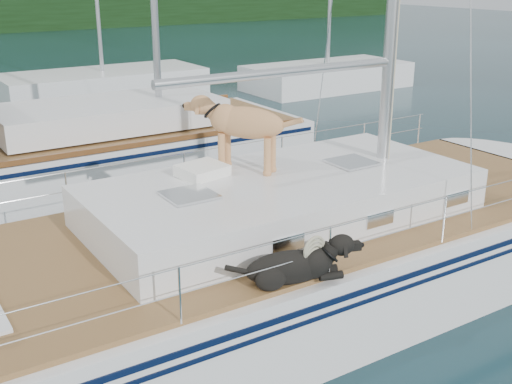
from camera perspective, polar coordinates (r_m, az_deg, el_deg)
ground at (r=8.91m, az=-2.05°, el=-10.71°), size 120.00×120.00×0.00m
main_sailboat at (r=8.63m, az=-1.56°, el=-6.62°), size 12.00×3.90×14.01m
neighbor_sailboat at (r=14.28m, az=-16.82°, el=2.88°), size 11.00×3.50×13.30m
bg_boat_center at (r=24.33m, az=-13.41°, el=9.26°), size 7.20×3.00×11.65m
bg_boat_east at (r=25.60m, az=6.34°, el=10.15°), size 6.40×3.00×11.65m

